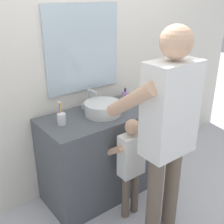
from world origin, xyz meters
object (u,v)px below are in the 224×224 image
(soap_bottle, at_px, (125,98))
(child_toddler, at_px, (131,160))
(adult_parent, at_px, (167,122))
(toothbrush_cup, at_px, (61,118))

(soap_bottle, relative_size, child_toddler, 0.18)
(soap_bottle, height_order, adult_parent, adult_parent)
(soap_bottle, xyz_separation_m, adult_parent, (-0.24, -0.74, 0.09))
(soap_bottle, bearing_deg, child_toddler, -124.34)
(soap_bottle, relative_size, adult_parent, 0.10)
(adult_parent, bearing_deg, toothbrush_cup, 121.60)
(toothbrush_cup, bearing_deg, soap_bottle, 1.53)
(child_toddler, bearing_deg, toothbrush_cup, 132.35)
(child_toddler, bearing_deg, soap_bottle, 55.66)
(child_toddler, xyz_separation_m, adult_parent, (0.06, -0.30, 0.44))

